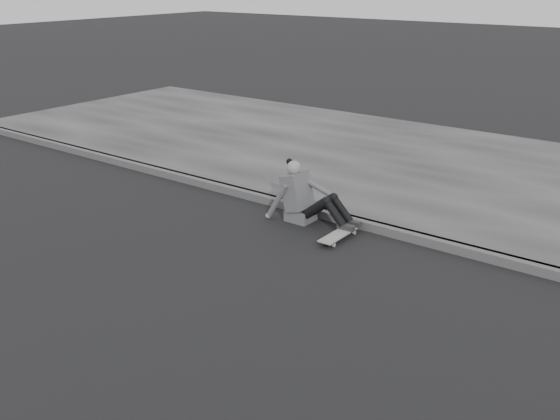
{
  "coord_description": "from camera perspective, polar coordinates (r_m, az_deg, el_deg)",
  "views": [
    {
      "loc": [
        1.91,
        -4.51,
        3.31
      ],
      "look_at": [
        -2.5,
        1.4,
        0.5
      ],
      "focal_mm": 40.0,
      "sensor_mm": 36.0,
      "label": 1
    }
  ],
  "objects": [
    {
      "name": "ground",
      "position": [
        5.91,
        11.72,
        -13.67
      ],
      "size": [
        80.0,
        80.0,
        0.0
      ],
      "primitive_type": "plane",
      "color": "black",
      "rests_on": "ground"
    },
    {
      "name": "curb",
      "position": [
        8.03,
        19.76,
        -4.32
      ],
      "size": [
        24.0,
        0.16,
        0.12
      ],
      "primitive_type": "cube",
      "color": "#494949",
      "rests_on": "ground"
    },
    {
      "name": "skateboard",
      "position": [
        8.29,
        5.46,
        -2.22
      ],
      "size": [
        0.2,
        0.78,
        0.09
      ],
      "color": "#979792",
      "rests_on": "ground"
    },
    {
      "name": "seated_woman",
      "position": [
        8.75,
        2.27,
        1.15
      ],
      "size": [
        1.38,
        0.46,
        0.88
      ],
      "color": "#4F4F52",
      "rests_on": "ground"
    }
  ]
}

